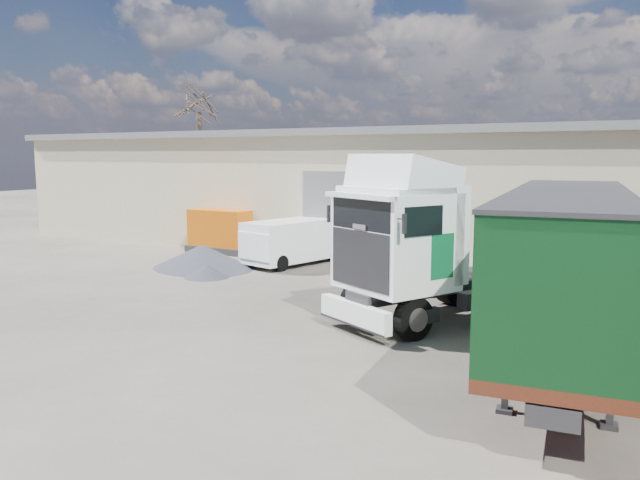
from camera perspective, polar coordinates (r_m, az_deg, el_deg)
The scene contains 8 objects.
ground at distance 15.54m, azimuth -8.03°, elevation -8.12°, with size 120.00×120.00×0.00m, color black.
warehouse at distance 31.71m, azimuth 1.06°, elevation 4.93°, with size 30.60×12.60×5.42m.
bare_tree at distance 42.00m, azimuth -11.04°, elevation 12.67°, with size 4.00×4.00×9.60m.
tractor_unit at distance 15.86m, azimuth 9.15°, elevation -1.18°, with size 4.90×6.65×4.27m.
box_trailer at distance 13.90m, azimuth 21.64°, elevation -1.42°, with size 3.56×10.80×3.53m.
panel_van at distance 24.24m, azimuth -2.67°, elevation -0.16°, with size 2.62×4.50×1.73m.
orange_skip at distance 27.81m, azimuth -8.74°, elevation 0.63°, with size 3.01×1.89×1.87m.
gravel_heap at distance 23.97m, azimuth -10.74°, elevation -1.53°, with size 5.32×5.32×0.90m.
Camera 1 is at (9.21, -11.78, 4.24)m, focal length 35.00 mm.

